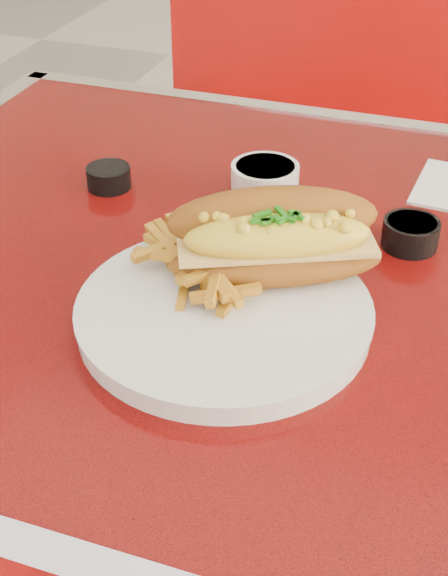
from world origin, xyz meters
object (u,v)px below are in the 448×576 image
(dinner_plate, at_px, (224,313))
(sauce_cup_left, at_px, (109,176))
(sauce_cup_right, at_px, (411,232))
(booth_bench_far, at_px, (410,262))
(gravy_ramekin, at_px, (265,181))
(fork, at_px, (303,292))
(diner_table, at_px, (342,393))
(mac_hoagie, at_px, (275,238))

(dinner_plate, xyz_separation_m, sauce_cup_left, (-0.22, 0.21, 0.00))
(dinner_plate, xyz_separation_m, sauce_cup_right, (0.14, 0.19, 0.01))
(booth_bench_far, xyz_separation_m, sauce_cup_right, (0.04, -0.73, 0.50))
(sauce_cup_right, bearing_deg, gravy_ramekin, 164.69)
(fork, distance_m, sauce_cup_right, 0.17)
(diner_table, height_order, fork, fork)
(diner_table, distance_m, booth_bench_far, 0.87)
(sauce_cup_left, distance_m, sauce_cup_right, 0.37)
(mac_hoagie, relative_size, fork, 1.50)
(sauce_cup_left, xyz_separation_m, sauce_cup_right, (0.36, -0.02, 0.00))
(diner_table, height_order, dinner_plate, dinner_plate)
(dinner_plate, distance_m, gravy_ramekin, 0.25)
(booth_bench_far, distance_m, fork, 1.02)
(booth_bench_far, distance_m, sauce_cup_right, 0.89)
(diner_table, bearing_deg, sauce_cup_right, 60.74)
(dinner_plate, distance_m, sauce_cup_left, 0.31)
(dinner_plate, relative_size, fork, 2.35)
(diner_table, xyz_separation_m, sauce_cup_left, (-0.32, 0.09, 0.18))
(sauce_cup_right, bearing_deg, sauce_cup_left, 177.44)
(mac_hoagie, xyz_separation_m, sauce_cup_right, (0.12, 0.12, -0.04))
(gravy_ramekin, xyz_separation_m, sauce_cup_left, (-0.19, -0.03, -0.01))
(diner_table, height_order, sauce_cup_right, sauce_cup_right)
(gravy_ramekin, distance_m, sauce_cup_left, 0.19)
(sauce_cup_left, height_order, sauce_cup_right, sauce_cup_right)
(booth_bench_far, distance_m, mac_hoagie, 1.02)
(sauce_cup_left, bearing_deg, fork, -30.13)
(booth_bench_far, relative_size, mac_hoagie, 5.22)
(mac_hoagie, height_order, sauce_cup_left, mac_hoagie)
(gravy_ramekin, xyz_separation_m, sauce_cup_right, (0.18, -0.05, -0.01))
(diner_table, distance_m, sauce_cup_right, 0.20)
(booth_bench_far, relative_size, sauce_cup_left, 19.94)
(fork, xyz_separation_m, sauce_cup_left, (-0.28, 0.16, -0.01))
(booth_bench_far, bearing_deg, gravy_ramekin, -101.16)
(fork, height_order, gravy_ramekin, gravy_ramekin)
(diner_table, relative_size, sauce_cup_left, 20.44)
(booth_bench_far, bearing_deg, sauce_cup_right, -86.69)
(diner_table, relative_size, dinner_plate, 3.43)
(dinner_plate, bearing_deg, fork, 36.31)
(diner_table, xyz_separation_m, dinner_plate, (-0.10, -0.12, 0.17))
(diner_table, relative_size, sauce_cup_right, 16.71)
(dinner_plate, distance_m, sauce_cup_right, 0.24)
(gravy_ramekin, bearing_deg, diner_table, -42.63)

